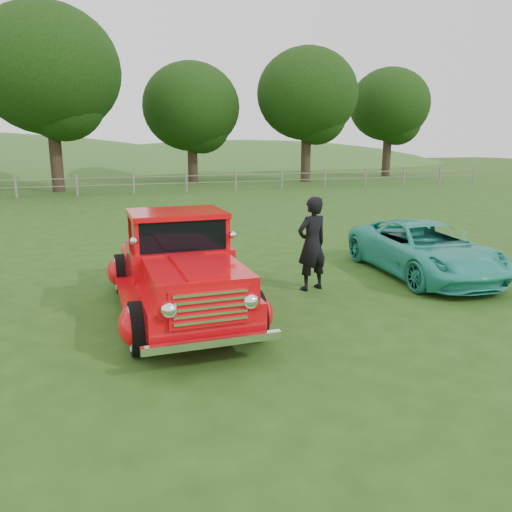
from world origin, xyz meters
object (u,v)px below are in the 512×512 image
object	(u,v)px
tree_near_west	(48,70)
man	(312,244)
red_pickup	(178,268)
tree_near_east	(191,107)
teal_sedan	(424,249)
tree_far_east	(389,105)
tree_mid_east	(307,94)

from	to	relation	value
tree_near_west	man	xyz separation A→B (m)	(5.17, -23.13, -5.87)
tree_near_west	red_pickup	size ratio (longest dim) A/B	2.08
tree_near_west	tree_near_east	size ratio (longest dim) A/B	1.25
tree_near_west	teal_sedan	size ratio (longest dim) A/B	2.47
teal_sedan	man	size ratio (longest dim) A/B	2.27
teal_sedan	man	world-z (taller)	man
tree_far_east	tree_mid_east	bearing A→B (deg)	-161.57
man	tree_near_east	bearing A→B (deg)	-110.77
red_pickup	man	distance (m)	2.80
tree_near_east	red_pickup	size ratio (longest dim) A/B	1.66
tree_mid_east	man	xyz separation A→B (m)	(-11.83, -25.13, -5.25)
tree_near_east	tree_far_east	world-z (taller)	tree_far_east
tree_far_east	man	bearing A→B (deg)	-126.52
tree_near_west	tree_near_east	distance (m)	9.97
tree_near_west	tree_far_east	distance (m)	26.49
teal_sedan	man	xyz separation A→B (m)	(-2.82, -0.17, 0.34)
tree_near_east	man	xyz separation A→B (m)	(-3.83, -27.13, -4.32)
tree_near_west	tree_mid_east	bearing A→B (deg)	6.71
red_pickup	tree_far_east	bearing A→B (deg)	51.64
tree_near_west	tree_far_east	bearing A→B (deg)	10.89
red_pickup	man	size ratio (longest dim) A/B	2.70
red_pickup	man	xyz separation A→B (m)	(2.75, 0.51, 0.13)
tree_near_east	red_pickup	bearing A→B (deg)	-103.41
tree_near_west	tree_near_east	bearing A→B (deg)	23.96
tree_near_west	red_pickup	bearing A→B (deg)	-84.17
red_pickup	man	bearing A→B (deg)	11.54
tree_near_west	man	bearing A→B (deg)	-77.41
tree_mid_east	man	size ratio (longest dim) A/B	5.09
tree_far_east	teal_sedan	xyz separation A→B (m)	(-18.01, -27.97, -5.27)
tree_mid_east	tree_near_west	bearing A→B (deg)	-173.29
red_pickup	teal_sedan	xyz separation A→B (m)	(5.57, 0.67, -0.21)
red_pickup	teal_sedan	bearing A→B (deg)	7.98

